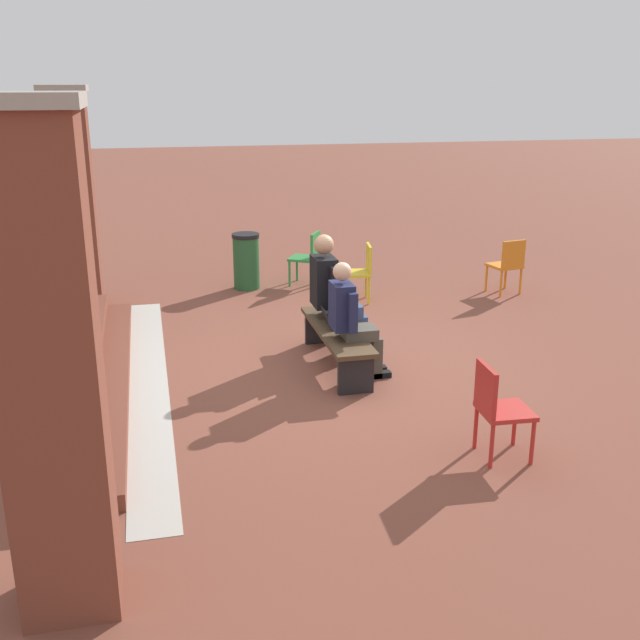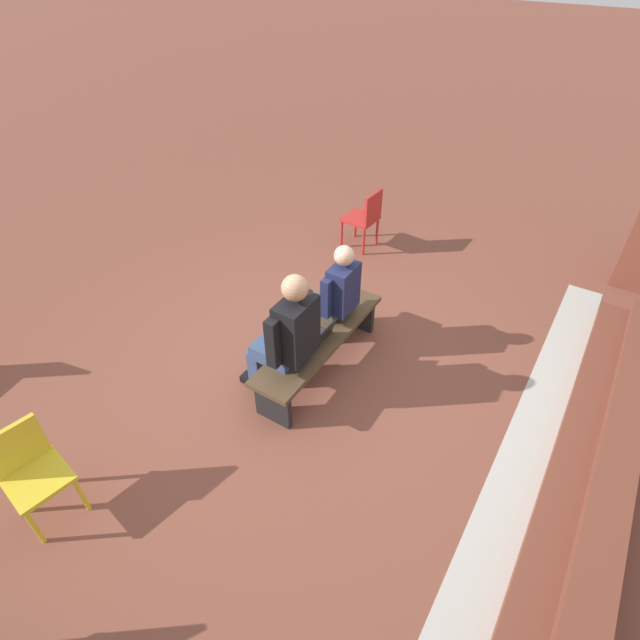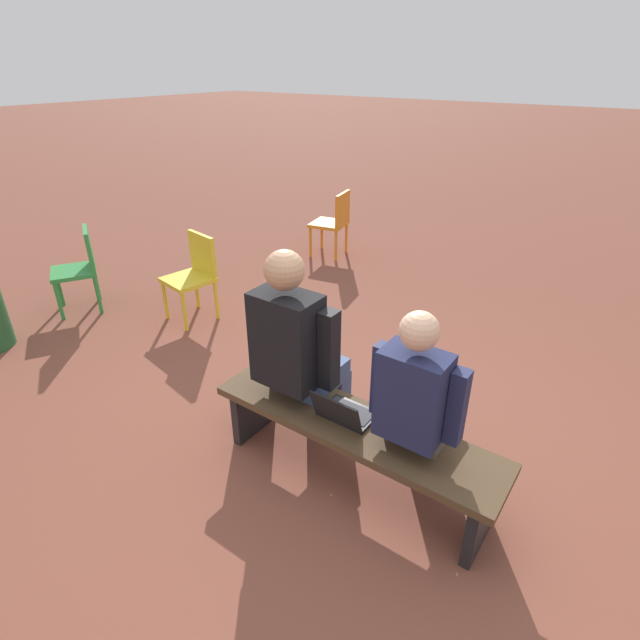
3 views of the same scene
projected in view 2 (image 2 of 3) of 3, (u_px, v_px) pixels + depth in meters
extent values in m
plane|color=brown|center=(307.00, 370.00, 5.17)|extent=(60.00, 60.00, 0.00)
cube|color=#B7B2A8|center=(522.00, 458.00, 4.33)|extent=(5.94, 0.40, 0.01)
cube|color=brown|center=(587.00, 481.00, 4.07)|extent=(5.14, 0.60, 0.15)
cube|color=brown|center=(613.00, 479.00, 3.92)|extent=(5.14, 0.30, 0.15)
cube|color=#4C3823|center=(320.00, 337.00, 4.92)|extent=(1.80, 0.44, 0.05)
cube|color=black|center=(358.00, 313.00, 5.59)|extent=(0.06, 0.37, 0.40)
cube|color=black|center=(273.00, 405.00, 4.54)|extent=(0.06, 0.37, 0.40)
cube|color=#4C473D|center=(326.00, 307.00, 5.17)|extent=(0.30, 0.36, 0.12)
cube|color=#4C473D|center=(316.00, 318.00, 5.48)|extent=(0.10, 0.11, 0.45)
cube|color=black|center=(312.00, 330.00, 5.62)|extent=(0.10, 0.21, 0.06)
cube|color=#4C473D|center=(308.00, 326.00, 5.37)|extent=(0.10, 0.11, 0.45)
cube|color=black|center=(304.00, 337.00, 5.52)|extent=(0.10, 0.21, 0.06)
cube|color=#1E2347|center=(343.00, 288.00, 4.90)|extent=(0.34, 0.21, 0.50)
cube|color=#195133|center=(333.00, 288.00, 4.96)|extent=(0.04, 0.01, 0.30)
cube|color=#1E2347|center=(348.00, 277.00, 5.07)|extent=(0.08, 0.09, 0.42)
cube|color=#1E2347|center=(326.00, 299.00, 4.79)|extent=(0.08, 0.09, 0.42)
sphere|color=#DBAD89|center=(344.00, 256.00, 4.66)|extent=(0.20, 0.20, 0.20)
cube|color=#384C75|center=(277.00, 350.00, 4.65)|extent=(0.35, 0.41, 0.14)
cube|color=#384C75|center=(268.00, 358.00, 4.98)|extent=(0.11, 0.12, 0.45)
cube|color=black|center=(264.00, 369.00, 5.12)|extent=(0.11, 0.25, 0.07)
cube|color=#384C75|center=(256.00, 369.00, 4.86)|extent=(0.11, 0.12, 0.45)
cube|color=black|center=(253.00, 380.00, 5.00)|extent=(0.11, 0.25, 0.07)
cube|color=black|center=(296.00, 329.00, 4.33)|extent=(0.39, 0.25, 0.58)
cube|color=black|center=(305.00, 313.00, 4.53)|extent=(0.09, 0.10, 0.49)
cube|color=black|center=(273.00, 344.00, 4.21)|extent=(0.09, 0.10, 0.49)
sphere|color=tan|center=(295.00, 288.00, 4.05)|extent=(0.23, 0.23, 0.23)
cube|color=black|center=(313.00, 337.00, 4.88)|extent=(0.32, 0.22, 0.02)
cube|color=#2D2D33|center=(312.00, 335.00, 4.87)|extent=(0.29, 0.15, 0.00)
cube|color=black|center=(326.00, 333.00, 4.75)|extent=(0.32, 0.07, 0.19)
cube|color=#33519E|center=(325.00, 333.00, 4.75)|extent=(0.28, 0.06, 0.17)
cube|color=gold|center=(38.00, 480.00, 3.69)|extent=(0.49, 0.49, 0.04)
cube|color=gold|center=(16.00, 447.00, 3.65)|extent=(0.40, 0.11, 0.40)
cylinder|color=gold|center=(35.00, 527.00, 3.63)|extent=(0.04, 0.04, 0.40)
cylinder|color=gold|center=(82.00, 494.00, 3.84)|extent=(0.04, 0.04, 0.40)
cylinder|color=gold|center=(14.00, 497.00, 3.82)|extent=(0.04, 0.04, 0.40)
cylinder|color=gold|center=(60.00, 467.00, 4.03)|extent=(0.04, 0.04, 0.40)
cube|color=red|center=(360.00, 219.00, 6.85)|extent=(0.44, 0.44, 0.04)
cube|color=red|center=(373.00, 208.00, 6.62)|extent=(0.40, 0.06, 0.40)
cylinder|color=red|center=(355.00, 224.00, 7.18)|extent=(0.04, 0.04, 0.40)
cylinder|color=red|center=(342.00, 234.00, 6.95)|extent=(0.04, 0.04, 0.40)
cylinder|color=red|center=(377.00, 231.00, 7.02)|extent=(0.04, 0.04, 0.40)
cylinder|color=red|center=(364.00, 242.00, 6.79)|extent=(0.04, 0.04, 0.40)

